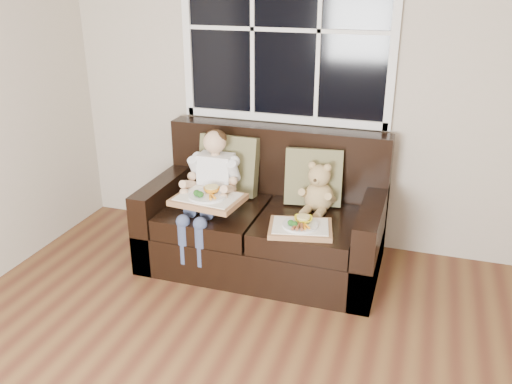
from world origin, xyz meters
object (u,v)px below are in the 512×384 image
(child, at_px, (211,181))
(teddy_bear, at_px, (319,191))
(loveseat, at_px, (266,223))
(tray_right, at_px, (300,227))
(tray_left, at_px, (208,198))

(child, xyz_separation_m, teddy_bear, (0.76, 0.15, -0.04))
(loveseat, distance_m, teddy_bear, 0.48)
(loveseat, xyz_separation_m, tray_right, (0.34, -0.33, 0.17))
(tray_right, bearing_deg, child, 151.25)
(loveseat, relative_size, tray_right, 3.61)
(loveseat, height_order, tray_right, loveseat)
(loveseat, bearing_deg, teddy_bear, 5.04)
(child, bearing_deg, tray_left, -74.98)
(teddy_bear, distance_m, tray_right, 0.39)
(tray_right, bearing_deg, loveseat, 123.64)
(child, height_order, tray_right, child)
(child, bearing_deg, teddy_bear, 11.25)
(child, bearing_deg, loveseat, 17.25)
(teddy_bear, relative_size, tray_left, 0.75)
(loveseat, xyz_separation_m, child, (-0.38, -0.12, 0.33))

